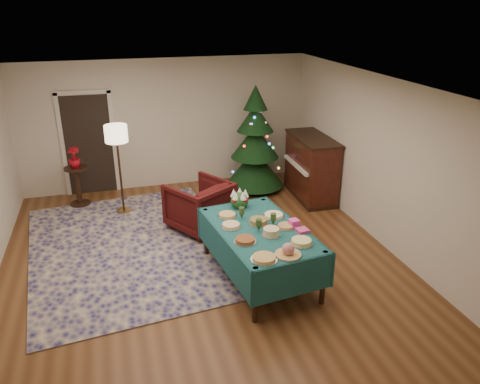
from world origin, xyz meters
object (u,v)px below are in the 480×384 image
object	(u,v)px
side_table	(78,187)
christmas_tree	(255,144)
buffet_table	(260,238)
floor_lamp	(117,139)
armchair	(199,203)
potted_plant	(75,162)
piano	(311,168)
gift_box	(294,223)

from	to	relation	value
side_table	christmas_tree	size ratio (longest dim) A/B	0.35
buffet_table	floor_lamp	bearing A→B (deg)	121.78
buffet_table	side_table	world-z (taller)	buffet_table
armchair	potted_plant	xyz separation A→B (m)	(-2.08, 1.66, 0.41)
buffet_table	side_table	distance (m)	4.33
potted_plant	christmas_tree	size ratio (longest dim) A/B	0.18
floor_lamp	potted_plant	distance (m)	1.13
buffet_table	piano	size ratio (longest dim) A/B	1.45
buffet_table	gift_box	xyz separation A→B (m)	(0.49, -0.06, 0.21)
piano	side_table	bearing A→B (deg)	169.13
christmas_tree	gift_box	bearing A→B (deg)	-98.38
buffet_table	armchair	world-z (taller)	armchair
gift_box	floor_lamp	size ratio (longest dim) A/B	0.07
floor_lamp	side_table	xyz separation A→B (m)	(-0.81, 0.57, -1.06)
armchair	christmas_tree	size ratio (longest dim) A/B	0.44
side_table	piano	distance (m)	4.63
christmas_tree	piano	distance (m)	1.26
gift_box	potted_plant	xyz separation A→B (m)	(-3.08, 3.51, 0.06)
buffet_table	floor_lamp	distance (m)	3.48
armchair	christmas_tree	xyz separation A→B (m)	(1.50, 1.51, 0.51)
floor_lamp	christmas_tree	bearing A→B (deg)	8.67
armchair	potted_plant	bearing A→B (deg)	-70.24
floor_lamp	christmas_tree	size ratio (longest dim) A/B	0.77
armchair	gift_box	bearing A→B (deg)	86.72
floor_lamp	potted_plant	bearing A→B (deg)	145.01
floor_lamp	side_table	world-z (taller)	floor_lamp
armchair	potted_plant	size ratio (longest dim) A/B	2.39
gift_box	armchair	size ratio (longest dim) A/B	0.13
floor_lamp	potted_plant	world-z (taller)	floor_lamp
potted_plant	side_table	bearing A→B (deg)	0.00
floor_lamp	christmas_tree	world-z (taller)	christmas_tree
armchair	potted_plant	world-z (taller)	potted_plant
buffet_table	armchair	xyz separation A→B (m)	(-0.52, 1.79, -0.15)
christmas_tree	buffet_table	bearing A→B (deg)	-106.55
buffet_table	armchair	bearing A→B (deg)	106.07
floor_lamp	gift_box	bearing A→B (deg)	-52.37
armchair	piano	world-z (taller)	piano
buffet_table	armchair	size ratio (longest dim) A/B	2.24
gift_box	buffet_table	bearing A→B (deg)	172.46
buffet_table	christmas_tree	xyz separation A→B (m)	(0.98, 3.30, 0.36)
side_table	buffet_table	bearing A→B (deg)	-53.02
side_table	piano	world-z (taller)	piano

